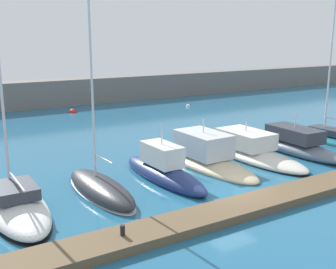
% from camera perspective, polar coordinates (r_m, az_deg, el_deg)
% --- Properties ---
extents(ground_plane, '(120.00, 120.00, 0.00)m').
position_cam_1_polar(ground_plane, '(23.03, 8.10, -7.99)').
color(ground_plane, '#236084').
extents(dock_pier, '(33.98, 2.01, 0.41)m').
position_cam_1_polar(dock_pier, '(21.50, 11.75, -9.14)').
color(dock_pier, brown).
rests_on(dock_pier, ground_plane).
extents(breakwater_seawall, '(108.00, 3.02, 3.14)m').
position_cam_1_polar(breakwater_seawall, '(52.70, -16.24, 5.35)').
color(breakwater_seawall, slate).
rests_on(breakwater_seawall, ground_plane).
extents(sailboat_white_second, '(2.80, 8.04, 13.52)m').
position_cam_1_polar(sailboat_white_second, '(21.75, -19.91, -8.92)').
color(sailboat_white_second, white).
rests_on(sailboat_white_second, ground_plane).
extents(sailboat_charcoal_third, '(2.23, 7.03, 11.19)m').
position_cam_1_polar(sailboat_charcoal_third, '(23.08, -9.12, -7.14)').
color(sailboat_charcoal_third, '#2D2D33').
rests_on(sailboat_charcoal_third, ground_plane).
extents(motorboat_navy_fourth, '(2.18, 8.06, 3.61)m').
position_cam_1_polar(motorboat_navy_fourth, '(25.01, -0.66, -4.80)').
color(motorboat_navy_fourth, navy).
rests_on(motorboat_navy_fourth, ground_plane).
extents(motorboat_sand_fifth, '(3.19, 10.07, 3.46)m').
position_cam_1_polar(motorboat_sand_fifth, '(28.04, 4.71, -2.91)').
color(motorboat_sand_fifth, beige).
rests_on(motorboat_sand_fifth, ground_plane).
extents(motorboat_ivory_sixth, '(3.07, 9.25, 2.77)m').
position_cam_1_polar(motorboat_ivory_sixth, '(29.85, 11.21, -2.19)').
color(motorboat_ivory_sixth, silver).
rests_on(motorboat_ivory_sixth, ground_plane).
extents(motorboat_slate_seventh, '(2.77, 9.39, 3.16)m').
position_cam_1_polar(motorboat_slate_seventh, '(32.24, 16.38, -1.14)').
color(motorboat_slate_seventh, slate).
rests_on(motorboat_slate_seventh, ground_plane).
extents(sailboat_teal_eighth, '(2.82, 9.62, 16.07)m').
position_cam_1_polar(sailboat_teal_eighth, '(35.95, 21.07, -0.62)').
color(sailboat_teal_eighth, '#19707F').
rests_on(sailboat_teal_eighth, ground_plane).
extents(mooring_buoy_red, '(0.83, 0.83, 0.83)m').
position_cam_1_polar(mooring_buoy_red, '(47.93, -12.72, 2.91)').
color(mooring_buoy_red, red).
rests_on(mooring_buoy_red, ground_plane).
extents(mooring_buoy_white, '(0.56, 0.56, 0.56)m').
position_cam_1_polar(mooring_buoy_white, '(50.88, 2.74, 3.80)').
color(mooring_buoy_white, white).
rests_on(mooring_buoy_white, ground_plane).
extents(dock_bollard, '(0.20, 0.20, 0.44)m').
position_cam_1_polar(dock_bollard, '(17.51, -6.15, -12.76)').
color(dock_bollard, black).
rests_on(dock_bollard, dock_pier).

